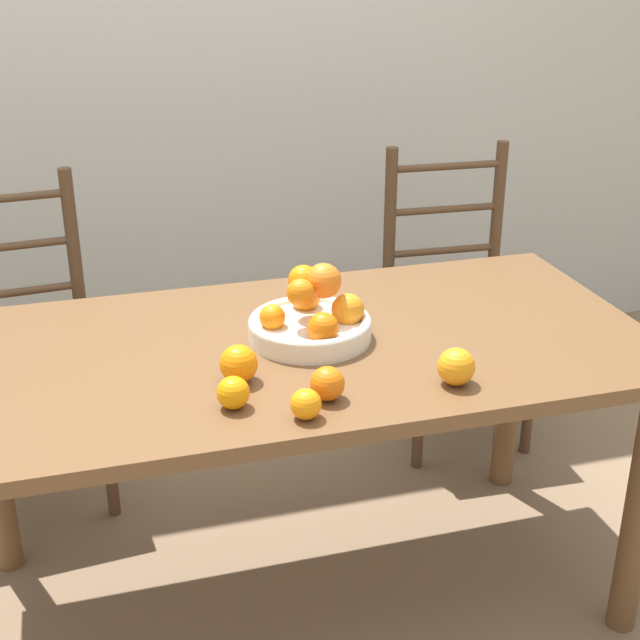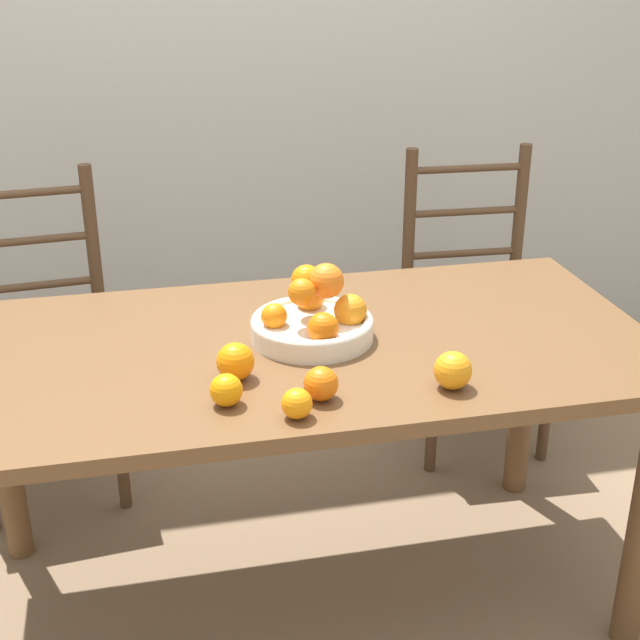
% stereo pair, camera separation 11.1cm
% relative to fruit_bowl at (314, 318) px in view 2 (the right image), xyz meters
% --- Properties ---
extents(ground_plane, '(12.00, 12.00, 0.00)m').
position_rel_fruit_bowl_xyz_m(ground_plane, '(-0.03, -0.01, -0.78)').
color(ground_plane, '#7F664C').
extents(wall_back, '(8.00, 0.06, 2.60)m').
position_rel_fruit_bowl_xyz_m(wall_back, '(-0.03, 1.42, 0.52)').
color(wall_back, beige).
rests_on(wall_back, ground_plane).
extents(dining_table, '(1.64, 0.82, 0.73)m').
position_rel_fruit_bowl_xyz_m(dining_table, '(-0.03, -0.01, -0.15)').
color(dining_table, brown).
rests_on(dining_table, ground_plane).
extents(fruit_bowl, '(0.29, 0.29, 0.18)m').
position_rel_fruit_bowl_xyz_m(fruit_bowl, '(0.00, 0.00, 0.00)').
color(fruit_bowl, silver).
rests_on(fruit_bowl, dining_table).
extents(orange_loose_0, '(0.07, 0.07, 0.07)m').
position_rel_fruit_bowl_xyz_m(orange_loose_0, '(-0.24, -0.27, -0.02)').
color(orange_loose_0, orange).
rests_on(orange_loose_0, dining_table).
extents(orange_loose_1, '(0.06, 0.06, 0.06)m').
position_rel_fruit_bowl_xyz_m(orange_loose_1, '(-0.11, -0.35, -0.02)').
color(orange_loose_1, orange).
rests_on(orange_loose_1, dining_table).
extents(orange_loose_2, '(0.08, 0.08, 0.08)m').
position_rel_fruit_bowl_xyz_m(orange_loose_2, '(0.23, -0.30, -0.01)').
color(orange_loose_2, orange).
rests_on(orange_loose_2, dining_table).
extents(orange_loose_3, '(0.08, 0.08, 0.08)m').
position_rel_fruit_bowl_xyz_m(orange_loose_3, '(-0.20, -0.16, -0.01)').
color(orange_loose_3, orange).
rests_on(orange_loose_3, dining_table).
extents(orange_loose_4, '(0.07, 0.07, 0.07)m').
position_rel_fruit_bowl_xyz_m(orange_loose_4, '(-0.05, -0.29, -0.02)').
color(orange_loose_4, orange).
rests_on(orange_loose_4, dining_table).
extents(chair_left, '(0.45, 0.44, 0.96)m').
position_rel_fruit_bowl_xyz_m(chair_left, '(-0.69, 0.68, -0.32)').
color(chair_left, '#513823').
rests_on(chair_left, ground_plane).
extents(chair_right, '(0.44, 0.42, 0.96)m').
position_rel_fruit_bowl_xyz_m(chair_right, '(0.68, 0.68, -0.32)').
color(chair_right, '#513823').
rests_on(chair_right, ground_plane).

